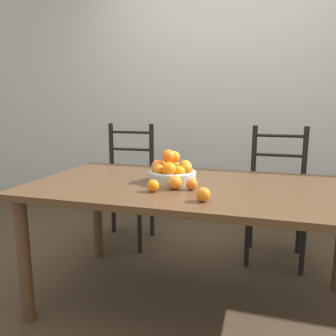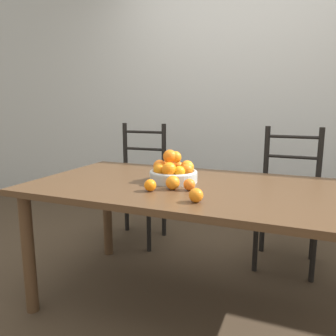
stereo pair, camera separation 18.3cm
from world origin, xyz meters
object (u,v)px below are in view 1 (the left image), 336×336
at_px(fruit_bowl, 172,171).
at_px(orange_loose_0, 191,184).
at_px(chair_left, 126,186).
at_px(orange_loose_1, 203,194).
at_px(chair_right, 277,197).
at_px(orange_loose_2, 153,186).
at_px(orange_loose_3, 175,182).

relative_size(fruit_bowl, orange_loose_0, 4.50).
xyz_separation_m(orange_loose_0, chair_left, (-0.77, 0.91, -0.28)).
xyz_separation_m(orange_loose_1, chair_right, (0.37, 1.11, -0.28)).
bearing_deg(chair_right, orange_loose_2, -121.72).
bearing_deg(orange_loose_0, fruit_bowl, 133.73).
distance_m(fruit_bowl, orange_loose_3, 0.19).
distance_m(orange_loose_0, orange_loose_3, 0.09).
relative_size(orange_loose_0, chair_left, 0.06).
height_order(fruit_bowl, orange_loose_2, fruit_bowl).
height_order(orange_loose_0, chair_right, chair_right).
bearing_deg(orange_loose_2, chair_left, 120.57).
bearing_deg(orange_loose_0, orange_loose_1, -63.04).
xyz_separation_m(chair_left, chair_right, (1.24, 0.00, 0.00)).
height_order(fruit_bowl, chair_right, chair_right).
relative_size(orange_loose_1, chair_right, 0.07).
distance_m(fruit_bowl, chair_right, 1.02).
distance_m(orange_loose_2, chair_right, 1.23).
xyz_separation_m(fruit_bowl, orange_loose_1, (0.25, -0.35, -0.03)).
distance_m(orange_loose_1, orange_loose_3, 0.26).
xyz_separation_m(orange_loose_3, chair_right, (0.56, 0.93, -0.29)).
bearing_deg(chair_left, fruit_bowl, -53.21).
bearing_deg(orange_loose_1, chair_left, 128.30).
bearing_deg(fruit_bowl, orange_loose_2, -96.47).
xyz_separation_m(orange_loose_1, orange_loose_2, (-0.28, 0.10, -0.00)).
bearing_deg(orange_loose_3, fruit_bowl, 110.61).
xyz_separation_m(fruit_bowl, orange_loose_3, (0.07, -0.18, -0.02)).
height_order(orange_loose_3, chair_left, chair_left).
height_order(fruit_bowl, chair_left, chair_left).
height_order(orange_loose_2, orange_loose_3, orange_loose_3).
relative_size(orange_loose_1, orange_loose_3, 0.89).
distance_m(fruit_bowl, orange_loose_0, 0.22).
distance_m(orange_loose_0, orange_loose_1, 0.22).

